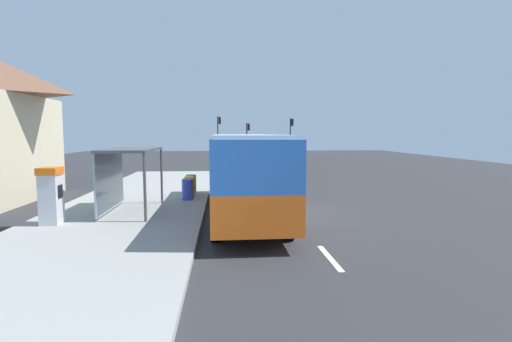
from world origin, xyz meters
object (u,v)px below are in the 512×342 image
recycling_bin_blue (188,190)px  traffic_light_near_side (291,133)px  recycling_bin_orange (189,187)px  recycling_bin_yellow (190,186)px  recycling_bin_green (191,184)px  traffic_light_median (248,135)px  ticket_machine (51,195)px  traffic_light_far_side (219,131)px  bus (244,170)px  sedan_near (265,155)px  white_van (277,155)px  bus_shelter (124,163)px

recycling_bin_blue → traffic_light_near_side: (9.70, 28.76, 2.71)m
recycling_bin_orange → recycling_bin_yellow: (0.00, 0.70, 0.00)m
recycling_bin_green → traffic_light_median: traffic_light_median is taller
ticket_machine → traffic_light_far_side: 34.81m
ticket_machine → recycling_bin_orange: bearing=52.8°
bus → sedan_near: bearing=82.6°
bus → traffic_light_median: traffic_light_median is taller
ticket_machine → traffic_light_median: (8.76, 35.14, 1.87)m
traffic_light_near_side → traffic_light_far_side: size_ratio=0.96×
traffic_light_near_side → traffic_light_median: (-5.09, 1.60, -0.33)m
white_van → traffic_light_near_side: size_ratio=1.03×
traffic_light_near_side → white_van: bearing=-104.8°
recycling_bin_blue → ticket_machine: bearing=-131.0°
recycling_bin_yellow → bus_shelter: bearing=-118.1°
sedan_near → traffic_light_far_side: size_ratio=0.84×
recycling_bin_yellow → recycling_bin_orange: bearing=-90.0°
ticket_machine → traffic_light_far_side: (5.25, 34.34, 2.33)m
white_van → ticket_machine: white_van is taller
recycling_bin_green → traffic_light_far_side: traffic_light_far_side is taller
traffic_light_far_side → white_van: bearing=-68.2°
bus → white_van: (3.91, 19.31, -0.50)m
sedan_near → recycling_bin_yellow: 27.32m
recycling_bin_blue → sedan_near: bearing=76.9°
white_van → recycling_bin_blue: (-6.40, -16.31, -0.69)m
sedan_near → white_van: bearing=-90.5°
traffic_light_far_side → ticket_machine: bearing=-98.7°
bus → recycling_bin_orange: bus is taller
sedan_near → traffic_light_near_side: (3.20, 0.83, 2.57)m
ticket_machine → bus_shelter: (1.94, 2.03, 0.93)m
bus → traffic_light_far_side: bearing=92.4°
sedan_near → recycling_bin_orange: 28.00m
bus_shelter → sedan_near: bearing=74.1°
bus → bus_shelter: size_ratio=2.76×
recycling_bin_blue → traffic_light_near_side: 30.48m
bus → recycling_bin_blue: size_ratio=11.63×
ticket_machine → recycling_bin_blue: ticket_machine is taller
bus → recycling_bin_green: bearing=116.0°
bus → recycling_bin_green: 5.80m
bus → recycling_bin_orange: (-2.49, 3.70, -1.19)m
sedan_near → bus_shelter: bus_shelter is taller
recycling_bin_orange → bus_shelter: bus_shelter is taller
sedan_near → recycling_bin_blue: 28.68m
ticket_machine → sedan_near: bearing=72.0°
recycling_bin_yellow → traffic_light_far_side: bearing=87.8°
bus → sedan_near: size_ratio=2.49×
ticket_machine → recycling_bin_orange: ticket_machine is taller
recycling_bin_green → traffic_light_near_side: bearing=70.0°
recycling_bin_blue → recycling_bin_green: (0.00, 2.10, 0.00)m
traffic_light_far_side → traffic_light_median: size_ratio=1.17×
white_van → traffic_light_far_side: size_ratio=0.99×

